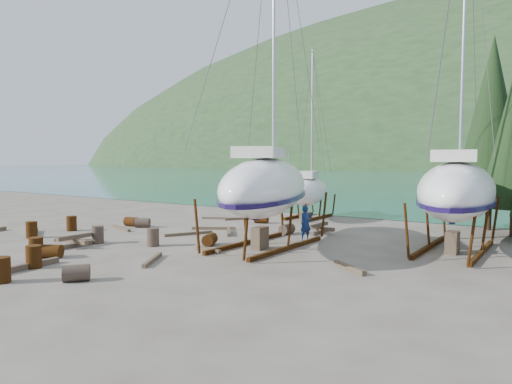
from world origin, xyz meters
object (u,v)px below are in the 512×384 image
Objects in this scene: large_sailboat_near at (267,186)px; small_sailboat_shore at (309,191)px; worker at (306,224)px; large_sailboat_far at (456,190)px.

small_sailboat_shore is at bearing 85.48° from large_sailboat_near.
large_sailboat_near reaches higher than worker.
large_sailboat_far is (7.66, 4.02, -0.11)m from large_sailboat_near.
large_sailboat_near is at bearing -88.21° from small_sailboat_shore.
large_sailboat_far is 1.45× the size of small_sailboat_shore.
large_sailboat_far is 9.50× the size of worker.
small_sailboat_shore is 9.42m from worker.
small_sailboat_shore is (-11.15, 6.85, -0.87)m from large_sailboat_far.
large_sailboat_far is 7.31m from worker.
large_sailboat_far is at bearing -47.58° from small_sailboat_shore.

